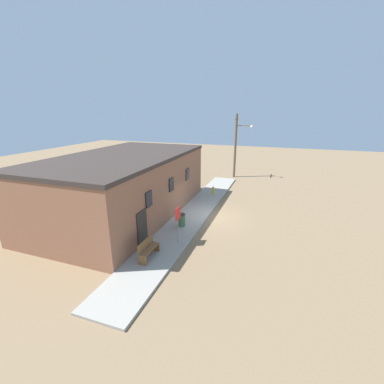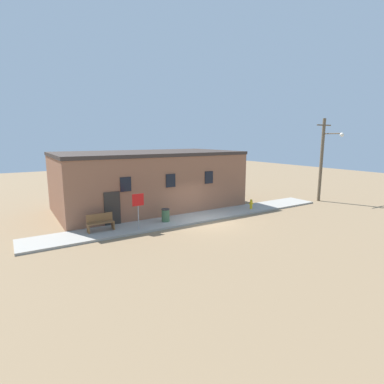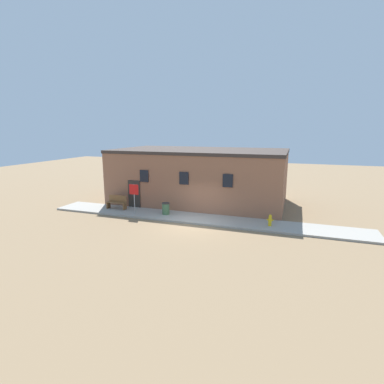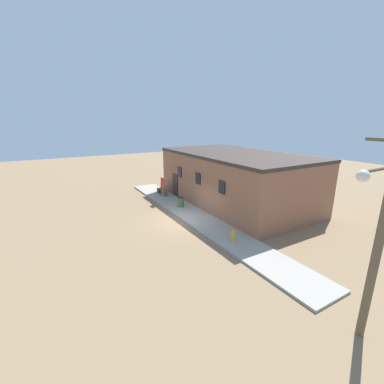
% 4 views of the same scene
% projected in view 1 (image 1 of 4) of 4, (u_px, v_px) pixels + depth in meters
% --- Properties ---
extents(ground_plane, '(80.00, 80.00, 0.00)m').
position_uv_depth(ground_plane, '(209.00, 216.00, 18.81)').
color(ground_plane, '#846B4C').
extents(sidewalk, '(21.88, 2.35, 0.13)m').
position_uv_depth(sidewalk, '(194.00, 214.00, 19.16)').
color(sidewalk, '#9E998E').
rests_on(sidewalk, ground).
extents(brick_building, '(13.75, 7.56, 4.43)m').
position_uv_depth(brick_building, '(124.00, 185.00, 18.75)').
color(brick_building, '#8E5B42').
rests_on(brick_building, ground).
extents(fire_hydrant, '(0.42, 0.20, 0.73)m').
position_uv_depth(fire_hydrant, '(213.00, 190.00, 23.25)').
color(fire_hydrant, gold).
rests_on(fire_hydrant, sidewalk).
extents(stop_sign, '(0.71, 0.06, 2.13)m').
position_uv_depth(stop_sign, '(178.00, 218.00, 14.43)').
color(stop_sign, gray).
rests_on(stop_sign, sidewalk).
extents(bench, '(1.51, 0.44, 1.01)m').
position_uv_depth(bench, '(148.00, 249.00, 13.19)').
color(bench, brown).
rests_on(bench, sidewalk).
extents(trash_bin, '(0.54, 0.54, 0.83)m').
position_uv_depth(trash_bin, '(181.00, 220.00, 16.86)').
color(trash_bin, '#426642').
rests_on(trash_bin, sidewalk).
extents(utility_pole, '(1.80, 1.96, 7.10)m').
position_uv_depth(utility_pole, '(236.00, 144.00, 28.79)').
color(utility_pole, brown).
rests_on(utility_pole, ground).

